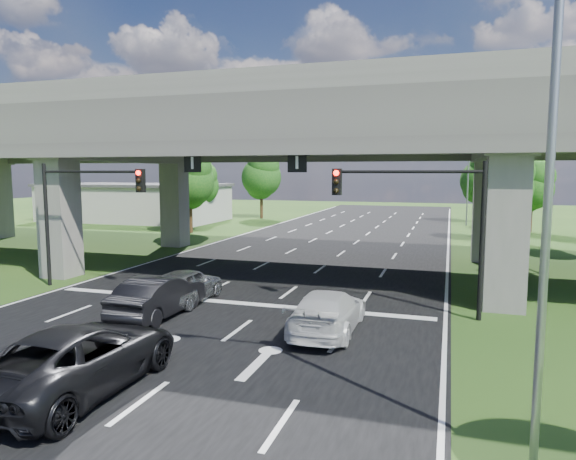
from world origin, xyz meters
The scene contains 19 objects.
ground centered at (0.00, 0.00, 0.00)m, with size 160.00×160.00×0.00m, color #1F3F14.
road centered at (0.00, 10.00, 0.01)m, with size 18.00×120.00×0.03m, color black.
overpass centered at (0.00, 12.00, 7.92)m, with size 80.00×15.00×10.00m.
warehouse centered at (-26.00, 35.00, 2.00)m, with size 20.00×10.00×4.00m, color #9E9E99.
signal_right centered at (7.82, 3.94, 4.19)m, with size 5.76×0.54×6.00m.
signal_left centered at (-7.82, 3.94, 4.19)m, with size 5.76×0.54×6.00m.
streetlight_near centered at (10.10, -6.00, 5.85)m, with size 3.38×0.25×10.00m.
streetlight_far centered at (10.10, 24.00, 5.85)m, with size 3.38×0.25×10.00m.
streetlight_beyond centered at (10.10, 40.00, 5.85)m, with size 3.38×0.25×10.00m.
tree_left_near centered at (-13.95, 26.00, 4.82)m, with size 4.50×4.50×7.80m.
tree_left_mid centered at (-16.95, 34.00, 4.17)m, with size 3.91×3.90×6.76m.
tree_left_far centered at (-12.95, 42.00, 5.14)m, with size 4.80×4.80×8.32m.
tree_right_near centered at (13.05, 28.00, 4.50)m, with size 4.20×4.20×7.28m.
tree_right_mid centered at (16.05, 36.00, 4.17)m, with size 3.91×3.90×6.76m.
tree_right_far centered at (12.05, 44.00, 4.82)m, with size 4.50×4.50×7.80m.
car_silver centered at (-1.80, 2.83, 0.79)m, with size 1.79×4.44×1.51m, color gray.
car_dark centered at (-1.80, 0.70, 0.82)m, with size 1.67×4.80×1.58m, color black.
car_white centered at (4.88, 0.75, 0.76)m, with size 2.06×5.06×1.47m, color silver.
car_trailing centered at (-0.09, -5.83, 0.87)m, with size 2.80×6.08×1.69m, color black.
Camera 1 is at (8.81, -16.25, 5.59)m, focal length 32.00 mm.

